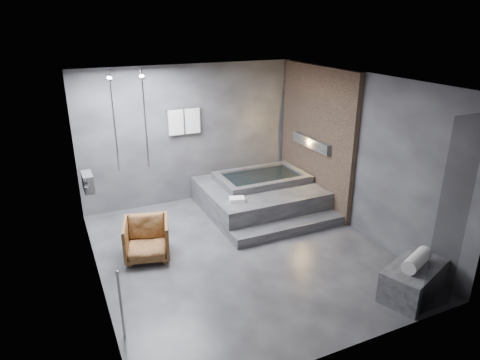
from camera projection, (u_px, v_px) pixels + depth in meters
name	position (u px, v px, depth m)	size (l,w,h in m)	color
room	(259.00, 145.00, 6.82)	(5.00, 5.04, 2.82)	#28282B
tub_deck	(259.00, 196.00, 8.63)	(2.20, 2.00, 0.50)	#2D2D2F
tub_step	(289.00, 228.00, 7.69)	(2.20, 0.36, 0.18)	#2D2D2F
concrete_bench	(413.00, 280.00, 5.93)	(1.01, 0.56, 0.46)	#353538
driftwood_chair	(147.00, 239.00, 6.82)	(0.70, 0.72, 0.65)	#452711
rolled_towel	(417.00, 260.00, 5.80)	(0.20, 0.20, 0.56)	white
deck_towel	(237.00, 199.00, 7.77)	(0.27, 0.20, 0.07)	white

